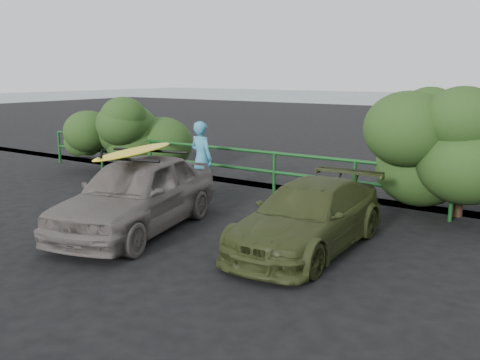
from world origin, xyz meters
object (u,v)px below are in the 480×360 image
Objects in this scene: sedan at (137,194)px; man at (201,159)px; guardrail at (239,169)px; olive_vehicle at (308,216)px; surfboard at (135,151)px.

sedan is 2.31× the size of man.
olive_vehicle reaches higher than guardrail.
guardrail is 3.92m from sedan.
olive_vehicle is (3.05, 0.87, -0.15)m from sedan.
sedan reaches higher than guardrail.
surfboard is (0.44, -3.89, 0.95)m from guardrail.
surfboard is at bearing -166.13° from olive_vehicle.
man is (-3.88, 2.04, 0.33)m from olive_vehicle.
olive_vehicle is at bearing -40.96° from guardrail.
surfboard is (-3.05, -0.87, 0.92)m from olive_vehicle.
man is at bearing 91.54° from sedan.
sedan is (0.44, -3.89, 0.17)m from guardrail.
guardrail is 3.46× the size of sedan.
sedan is 1.08× the size of olive_vehicle.
olive_vehicle is (3.49, -3.03, 0.02)m from guardrail.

